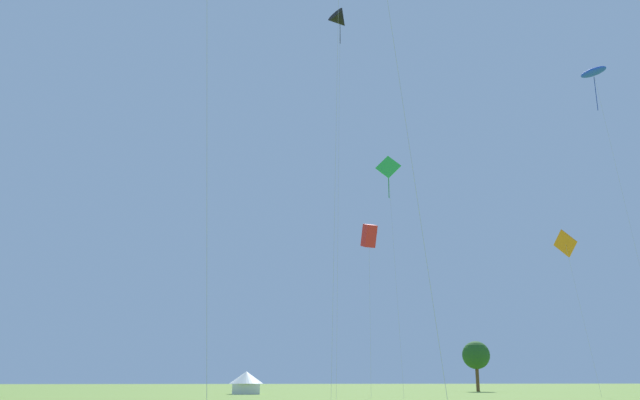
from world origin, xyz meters
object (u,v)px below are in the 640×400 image
(kite_blue_parafoil, at_px, (594,73))
(kite_red_box, at_px, (369,236))
(kite_green_diamond, at_px, (388,170))
(kite_orange_diamond, at_px, (565,244))
(festival_tent_left, at_px, (246,381))
(kite_black_delta, at_px, (340,20))
(tree_distant_left, at_px, (476,355))

(kite_blue_parafoil, height_order, kite_red_box, kite_blue_parafoil)
(kite_green_diamond, bearing_deg, kite_orange_diamond, -1.57)
(kite_orange_diamond, relative_size, kite_red_box, 0.98)
(kite_orange_diamond, height_order, kite_red_box, kite_red_box)
(festival_tent_left, bearing_deg, kite_green_diamond, -46.37)
(kite_green_diamond, height_order, kite_black_delta, kite_black_delta)
(kite_green_diamond, xyz_separation_m, tree_distant_left, (16.45, 25.44, -16.87))
(kite_green_diamond, relative_size, kite_orange_diamond, 1.47)
(kite_black_delta, xyz_separation_m, tree_distant_left, (21.71, 29.76, -30.50))
(kite_blue_parafoil, bearing_deg, festival_tent_left, 150.63)
(kite_blue_parafoil, relative_size, kite_red_box, 1.95)
(kite_blue_parafoil, xyz_separation_m, kite_red_box, (-21.85, 4.51, -15.86))
(kite_green_diamond, bearing_deg, kite_red_box, -176.95)
(kite_green_diamond, relative_size, festival_tent_left, 6.25)
(kite_red_box, bearing_deg, kite_black_delta, -127.10)
(festival_tent_left, height_order, tree_distant_left, tree_distant_left)
(kite_red_box, relative_size, festival_tent_left, 4.33)
(kite_green_diamond, height_order, kite_orange_diamond, kite_green_diamond)
(kite_green_diamond, bearing_deg, festival_tent_left, 133.63)
(kite_orange_diamond, bearing_deg, kite_red_box, 178.93)
(kite_red_box, height_order, festival_tent_left, kite_red_box)
(kite_orange_diamond, xyz_separation_m, festival_tent_left, (-30.60, 14.51, -12.94))
(kite_orange_diamond, height_order, festival_tent_left, kite_orange_diamond)
(kite_orange_diamond, distance_m, festival_tent_left, 36.25)
(kite_black_delta, distance_m, tree_distant_left, 47.83)
(kite_orange_diamond, distance_m, kite_blue_parafoil, 17.05)
(kite_orange_diamond, xyz_separation_m, kite_red_box, (-19.29, 0.36, 0.48))
(kite_black_delta, height_order, kite_blue_parafoil, kite_black_delta)
(festival_tent_left, bearing_deg, kite_black_delta, -66.13)
(kite_blue_parafoil, bearing_deg, kite_red_box, 168.34)
(kite_black_delta, distance_m, kite_orange_diamond, 30.86)
(kite_black_delta, bearing_deg, kite_green_diamond, 39.39)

